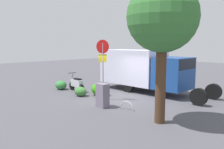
# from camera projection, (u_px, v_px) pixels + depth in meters

# --- Properties ---
(ground_plane) EXTENTS (60.00, 60.00, 0.00)m
(ground_plane) POSITION_uv_depth(u_px,v_px,m) (120.00, 99.00, 13.41)
(ground_plane) COLOR #4E4C53
(box_truck_near) EXTENTS (7.81, 2.28, 2.74)m
(box_truck_near) POSITION_uv_depth(u_px,v_px,m) (144.00, 68.00, 15.36)
(box_truck_near) COLOR black
(box_truck_near) RESTS_ON ground
(motorcycle) EXTENTS (1.81, 0.55, 1.20)m
(motorcycle) POSITION_uv_depth(u_px,v_px,m) (77.00, 84.00, 15.43)
(motorcycle) COLOR black
(motorcycle) RESTS_ON ground
(stop_sign) EXTENTS (0.71, 0.33, 3.38)m
(stop_sign) POSITION_uv_depth(u_px,v_px,m) (103.00, 60.00, 12.89)
(stop_sign) COLOR #9E9EA3
(stop_sign) RESTS_ON ground
(street_tree) EXTENTS (2.76, 2.76, 5.56)m
(street_tree) POSITION_uv_depth(u_px,v_px,m) (162.00, 18.00, 8.83)
(street_tree) COLOR #47301E
(street_tree) RESTS_ON ground
(utility_cabinet) EXTENTS (0.64, 0.46, 1.19)m
(utility_cabinet) POSITION_uv_depth(u_px,v_px,m) (102.00, 95.00, 11.57)
(utility_cabinet) COLOR slate
(utility_cabinet) RESTS_ON ground
(bike_rack_hoop) EXTENTS (0.85, 0.09, 0.85)m
(bike_rack_hoop) POSITION_uv_depth(u_px,v_px,m) (127.00, 110.00, 11.19)
(bike_rack_hoop) COLOR #B7B7BC
(bike_rack_hoop) RESTS_ON ground
(shrub_near_sign) EXTENTS (0.82, 0.67, 0.56)m
(shrub_near_sign) POSITION_uv_depth(u_px,v_px,m) (81.00, 91.00, 14.09)
(shrub_near_sign) COLOR #3E7A37
(shrub_near_sign) RESTS_ON ground
(shrub_mid_verge) EXTENTS (1.11, 0.90, 0.75)m
(shrub_mid_verge) POSITION_uv_depth(u_px,v_px,m) (99.00, 89.00, 14.27)
(shrub_mid_verge) COLOR #348C16
(shrub_mid_verge) RESTS_ON ground
(shrub_by_tree) EXTENTS (0.89, 0.73, 0.61)m
(shrub_by_tree) POSITION_uv_depth(u_px,v_px,m) (61.00, 85.00, 16.13)
(shrub_by_tree) COLOR #36803D
(shrub_by_tree) RESTS_ON ground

